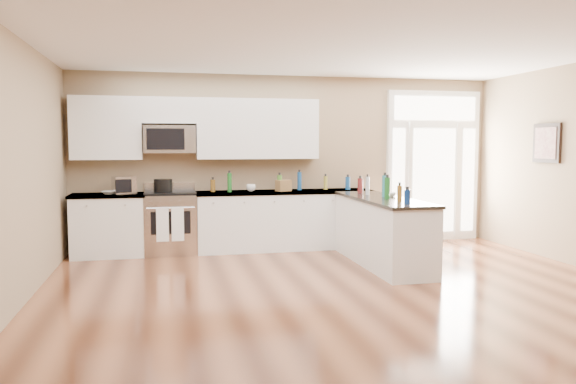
{
  "coord_description": "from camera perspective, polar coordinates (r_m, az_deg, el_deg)",
  "views": [
    {
      "loc": [
        -2.04,
        -5.06,
        1.69
      ],
      "look_at": [
        -0.48,
        2.0,
        1.07
      ],
      "focal_mm": 35.0,
      "sensor_mm": 36.0,
      "label": 1
    }
  ],
  "objects": [
    {
      "name": "entry_door",
      "position": [
        10.12,
        14.52,
        2.57
      ],
      "size": [
        1.7,
        0.1,
        2.6
      ],
      "color": "white",
      "rests_on": "ground"
    },
    {
      "name": "stockpot",
      "position": [
        8.78,
        -12.57,
        0.68
      ],
      "size": [
        0.35,
        0.35,
        0.22
      ],
      "primitive_type": "cylinder",
      "rotation": [
        0.0,
        0.0,
        0.29
      ],
      "color": "black",
      "rests_on": "kitchen_range"
    },
    {
      "name": "toaster_oven",
      "position": [
        8.71,
        -16.32,
        0.66
      ],
      "size": [
        0.38,
        0.34,
        0.26
      ],
      "primitive_type": "cube",
      "rotation": [
        0.0,
        0.0,
        0.37
      ],
      "color": "silver",
      "rests_on": "back_cabinet_left"
    },
    {
      "name": "upper_cabinet_right",
      "position": [
        9.02,
        -3.11,
        6.41
      ],
      "size": [
        1.94,
        0.33,
        0.95
      ],
      "primitive_type": "cube",
      "color": "white",
      "rests_on": "room_shell"
    },
    {
      "name": "bowl_left",
      "position": [
        8.74,
        -17.71,
        -0.06
      ],
      "size": [
        0.27,
        0.27,
        0.05
      ],
      "primitive_type": "imported",
      "rotation": [
        0.0,
        0.0,
        -0.34
      ],
      "color": "white",
      "rests_on": "back_cabinet_left"
    },
    {
      "name": "microwave",
      "position": [
        8.86,
        -11.95,
        5.27
      ],
      "size": [
        0.78,
        0.41,
        0.42
      ],
      "color": "silver",
      "rests_on": "room_shell"
    },
    {
      "name": "bowl_peninsula",
      "position": [
        8.12,
        10.26,
        -0.25
      ],
      "size": [
        0.19,
        0.19,
        0.06
      ],
      "primitive_type": "imported",
      "rotation": [
        0.0,
        0.0,
        0.02
      ],
      "color": "white",
      "rests_on": "peninsula_cabinet"
    },
    {
      "name": "back_cabinet_right",
      "position": [
        9.04,
        -0.31,
        -3.04
      ],
      "size": [
        2.85,
        0.66,
        0.94
      ],
      "color": "white",
      "rests_on": "ground"
    },
    {
      "name": "peninsula_cabinet",
      "position": [
        7.98,
        9.54,
        -4.19
      ],
      "size": [
        0.69,
        2.32,
        0.94
      ],
      "color": "white",
      "rests_on": "ground"
    },
    {
      "name": "counter_bottles",
      "position": [
        8.41,
        4.37,
        0.65
      ],
      "size": [
        2.38,
        2.46,
        0.31
      ],
      "color": "#19591E",
      "rests_on": "back_cabinet_right"
    },
    {
      "name": "kitchen_range",
      "position": [
        8.83,
        -11.84,
        -3.06
      ],
      "size": [
        0.78,
        0.69,
        1.08
      ],
      "color": "silver",
      "rests_on": "ground"
    },
    {
      "name": "cup_counter",
      "position": [
        8.88,
        -3.79,
        0.43
      ],
      "size": [
        0.16,
        0.16,
        0.11
      ],
      "primitive_type": "imported",
      "rotation": [
        0.0,
        0.0,
        0.16
      ],
      "color": "white",
      "rests_on": "back_cabinet_right"
    },
    {
      "name": "upper_cabinet_short",
      "position": [
        8.91,
        -12.0,
        8.1
      ],
      "size": [
        0.82,
        0.33,
        0.4
      ],
      "primitive_type": "cube",
      "color": "white",
      "rests_on": "room_shell"
    },
    {
      "name": "upper_cabinet_left",
      "position": [
        8.94,
        -17.97,
        6.19
      ],
      "size": [
        1.04,
        0.33,
        0.95
      ],
      "primitive_type": "cube",
      "color": "white",
      "rests_on": "room_shell"
    },
    {
      "name": "wall_art_near",
      "position": [
        9.11,
        24.79,
        4.54
      ],
      "size": [
        0.05,
        0.58,
        0.58
      ],
      "color": "black",
      "rests_on": "room_shell"
    },
    {
      "name": "room_shell",
      "position": [
        5.46,
        9.52,
        5.06
      ],
      "size": [
        8.0,
        8.0,
        8.0
      ],
      "color": "#947C5D",
      "rests_on": "ground"
    },
    {
      "name": "ground",
      "position": [
        5.71,
        9.27,
        -12.35
      ],
      "size": [
        8.0,
        8.0,
        0.0
      ],
      "primitive_type": "plane",
      "color": "#4D2615"
    },
    {
      "name": "cardboard_box",
      "position": [
        8.89,
        -0.47,
        0.66
      ],
      "size": [
        0.26,
        0.22,
        0.18
      ],
      "primitive_type": "cube",
      "rotation": [
        0.0,
        0.0,
        0.37
      ],
      "color": "brown",
      "rests_on": "back_cabinet_right"
    },
    {
      "name": "back_cabinet_left",
      "position": [
        8.88,
        -17.74,
        -3.41
      ],
      "size": [
        1.1,
        0.66,
        0.94
      ],
      "color": "white",
      "rests_on": "ground"
    }
  ]
}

